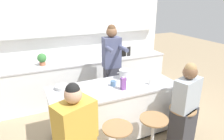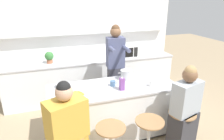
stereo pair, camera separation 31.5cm
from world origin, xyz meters
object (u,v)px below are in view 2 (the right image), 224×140
person_cooking (115,70)px  coffee_cup_near (113,83)px  person_wrapped_blanket (68,137)px  potted_plant (49,57)px  bar_stool_center_right (149,138)px  banana_bunch (79,94)px  person_seated_near (184,114)px  microwave (126,51)px  coffee_cup_far (151,83)px  kitchen_island (114,110)px  cooking_pot (126,75)px  juice_carton (122,84)px  bar_stool_rightmost (180,129)px  fruit_bowl (62,85)px

person_cooking → coffee_cup_near: person_cooking is taller
person_wrapped_blanket → potted_plant: 2.23m
bar_stool_center_right → banana_bunch: (-0.85, 0.59, 0.54)m
person_seated_near → microwave: (-0.05, 2.15, 0.42)m
coffee_cup_far → potted_plant: size_ratio=0.43×
person_cooking → banana_bunch: bearing=-131.6°
coffee_cup_far → potted_plant: potted_plant is taller
kitchen_island → coffee_cup_far: (0.57, -0.18, 0.49)m
kitchen_island → cooking_pot: 0.64m
coffee_cup_far → microwave: 1.65m
person_cooking → potted_plant: (-1.19, 0.80, 0.15)m
cooking_pot → bar_stool_center_right: bearing=-91.7°
person_cooking → juice_carton: bearing=-98.3°
person_seated_near → juice_carton: size_ratio=6.63×
coffee_cup_near → banana_bunch: (-0.57, -0.16, -0.02)m
bar_stool_center_right → bar_stool_rightmost: same height
bar_stool_center_right → juice_carton: (-0.19, 0.56, 0.61)m
person_wrapped_blanket → potted_plant: size_ratio=5.56×
cooking_pot → banana_bunch: bearing=-158.7°
bar_stool_center_right → coffee_cup_near: coffee_cup_near is taller
person_wrapped_blanket → person_cooking: bearing=30.9°
person_seated_near → coffee_cup_near: 1.16m
person_wrapped_blanket → fruit_bowl: size_ratio=6.50×
cooking_pot → potted_plant: (-1.22, 1.28, 0.08)m
bar_stool_center_right → kitchen_island: bearing=110.8°
kitchen_island → fruit_bowl: fruit_bowl is taller
person_seated_near → coffee_cup_far: (-0.27, 0.52, 0.31)m
kitchen_island → person_wrapped_blanket: 1.09m
microwave → bar_stool_rightmost: bearing=-89.3°
cooking_pot → potted_plant: size_ratio=1.18×
banana_bunch → microwave: microwave is taller
person_wrapped_blanket → microwave: bearing=32.1°
person_seated_near → fruit_bowl: 1.90m
person_wrapped_blanket → juice_carton: size_ratio=6.62×
kitchen_island → person_wrapped_blanket: (-0.81, -0.70, 0.20)m
person_wrapped_blanket → coffee_cup_near: bearing=20.8°
person_wrapped_blanket → bar_stool_center_right: bearing=-22.2°
cooking_pot → fruit_bowl: cooking_pot is taller
person_seated_near → bar_stool_rightmost: bearing=140.1°
bar_stool_center_right → person_seated_near: bearing=2.1°
microwave → banana_bunch: bearing=-130.9°
bar_stool_rightmost → banana_bunch: size_ratio=3.57×
coffee_cup_far → person_seated_near: bearing=-62.4°
microwave → juice_carton: bearing=-113.9°
coffee_cup_near → banana_bunch: coffee_cup_near is taller
bar_stool_center_right → juice_carton: juice_carton is taller
bar_stool_rightmost → cooking_pot: cooking_pot is taller
potted_plant → coffee_cup_far: bearing=-48.3°
bar_stool_center_right → coffee_cup_near: (-0.28, 0.75, 0.56)m
kitchen_island → bar_stool_rightmost: kitchen_island is taller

